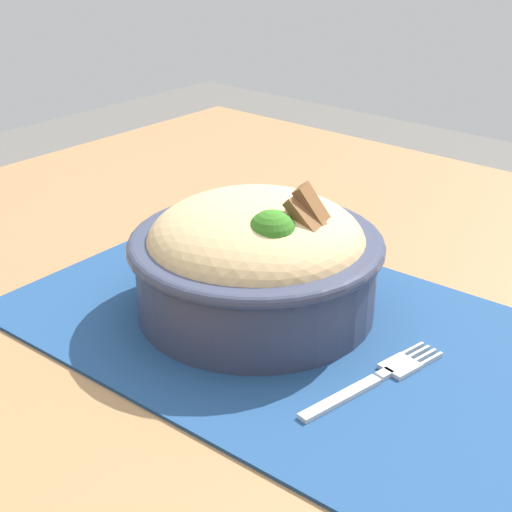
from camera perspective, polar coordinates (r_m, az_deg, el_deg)
table at (r=0.65m, az=2.06°, el=-11.24°), size 1.08×0.99×0.74m
placemat at (r=0.61m, az=2.45°, el=-5.55°), size 0.47×0.31×0.00m
bowl at (r=0.61m, az=0.02°, el=-0.08°), size 0.25×0.25×0.12m
fork at (r=0.56m, az=9.23°, el=-9.09°), size 0.04×0.14×0.00m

